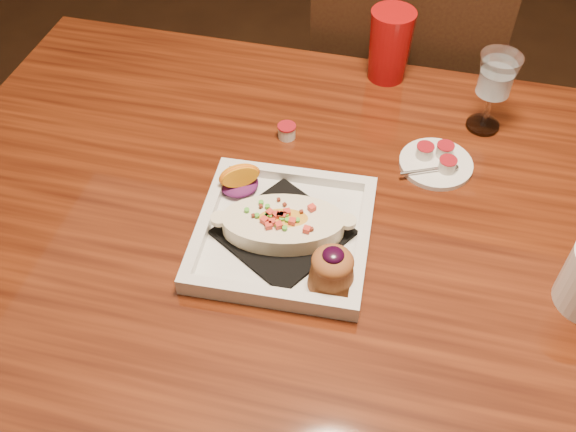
% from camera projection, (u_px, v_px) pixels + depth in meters
% --- Properties ---
extents(floor, '(7.00, 7.00, 0.00)m').
position_uv_depth(floor, '(338.00, 428.00, 1.56)').
color(floor, black).
rests_on(floor, ground).
extents(table, '(1.50, 0.90, 0.75)m').
position_uv_depth(table, '(360.00, 264.00, 1.08)').
color(table, maroon).
rests_on(table, floor).
extents(chair_far, '(0.42, 0.42, 0.93)m').
position_uv_depth(chair_far, '(397.00, 105.00, 1.60)').
color(chair_far, black).
rests_on(chair_far, floor).
extents(plate, '(0.27, 0.27, 0.08)m').
position_uv_depth(plate, '(288.00, 233.00, 0.96)').
color(plate, silver).
rests_on(plate, table).
extents(goblet, '(0.07, 0.07, 0.15)m').
position_uv_depth(goblet, '(496.00, 79.00, 1.09)').
color(goblet, silver).
rests_on(goblet, table).
extents(saucer, '(0.12, 0.12, 0.08)m').
position_uv_depth(saucer, '(436.00, 162.00, 1.09)').
color(saucer, silver).
rests_on(saucer, table).
extents(creamer_loose, '(0.03, 0.03, 0.03)m').
position_uv_depth(creamer_loose, '(287.00, 131.00, 1.14)').
color(creamer_loose, silver).
rests_on(creamer_loose, table).
extents(red_tumbler, '(0.08, 0.08, 0.14)m').
position_uv_depth(red_tumbler, '(390.00, 45.00, 1.22)').
color(red_tumbler, '#A40B0C').
rests_on(red_tumbler, table).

